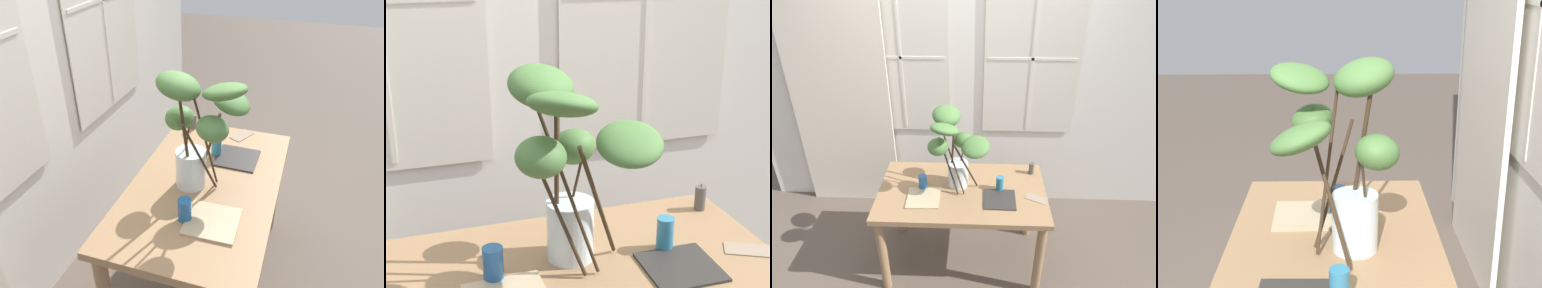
# 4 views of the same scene
# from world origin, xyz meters

# --- Properties ---
(curtain_sheer_side) EXTENTS (0.93, 0.03, 2.58)m
(curtain_sheer_side) POSITION_xyz_m (-1.17, 0.80, 1.29)
(curtain_sheer_side) COLOR silver
(curtain_sheer_side) RESTS_ON ground
(dining_table) EXTENTS (1.31, 0.77, 0.74)m
(dining_table) POSITION_xyz_m (0.00, 0.00, 0.63)
(dining_table) COLOR #93704C
(dining_table) RESTS_ON ground
(vase_with_branches) EXTENTS (0.51, 0.49, 0.69)m
(vase_with_branches) POSITION_xyz_m (-0.05, 0.03, 1.12)
(vase_with_branches) COLOR silver
(vase_with_branches) RESTS_ON dining_table
(drinking_glass_blue_left) EXTENTS (0.07, 0.07, 0.12)m
(drinking_glass_blue_left) POSITION_xyz_m (-0.31, 0.01, 0.80)
(drinking_glass_blue_left) COLOR #235693
(drinking_glass_blue_left) RESTS_ON dining_table
(drinking_glass_blue_right) EXTENTS (0.06, 0.06, 0.12)m
(drinking_glass_blue_right) POSITION_xyz_m (0.29, 0.02, 0.80)
(drinking_glass_blue_right) COLOR teal
(drinking_glass_blue_right) RESTS_ON dining_table
(plate_square_left) EXTENTS (0.25, 0.25, 0.01)m
(plate_square_left) POSITION_xyz_m (-0.29, -0.12, 0.75)
(plate_square_left) COLOR tan
(plate_square_left) RESTS_ON dining_table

